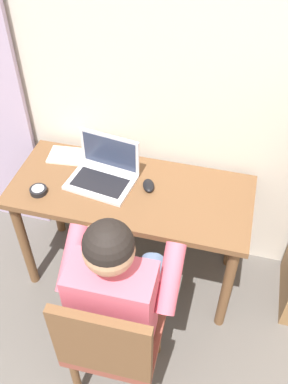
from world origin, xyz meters
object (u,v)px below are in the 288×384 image
object	(u,v)px
chair	(111,341)
computer_mouse	(149,186)
notebook_pad	(67,156)
desk_clock	(38,190)
desk	(131,204)
person_seated	(121,285)
laptop	(104,172)

from	to	relation	value
chair	computer_mouse	xyz separation A→B (m)	(-0.02, 0.75, 0.27)
chair	notebook_pad	size ratio (longest dim) A/B	4.10
chair	desk_clock	bearing A→B (deg)	134.76
notebook_pad	desk	bearing A→B (deg)	-28.07
notebook_pad	desk_clock	bearing A→B (deg)	-102.63
desk	person_seated	bearing A→B (deg)	-78.85
desk_clock	notebook_pad	world-z (taller)	desk_clock
laptop	notebook_pad	bearing A→B (deg)	154.59
computer_mouse	desk_clock	bearing A→B (deg)	178.18
laptop	desk_clock	bearing A→B (deg)	-147.93
laptop	notebook_pad	distance (m)	0.30
laptop	notebook_pad	xyz separation A→B (m)	(-0.26, 0.13, -0.05)
computer_mouse	notebook_pad	xyz separation A→B (m)	(-0.51, 0.13, -0.01)
desk	computer_mouse	xyz separation A→B (m)	(0.09, 0.04, 0.13)
desk	chair	size ratio (longest dim) A/B	1.49
chair	person_seated	xyz separation A→B (m)	(-0.00, 0.18, 0.18)
laptop	computer_mouse	xyz separation A→B (m)	(0.25, -0.01, -0.04)
laptop	person_seated	bearing A→B (deg)	-65.42
notebook_pad	chair	bearing A→B (deg)	-65.18
desk	notebook_pad	distance (m)	0.47
desk	chair	world-z (taller)	chair
desk	person_seated	xyz separation A→B (m)	(0.11, -0.53, 0.04)
person_seated	notebook_pad	bearing A→B (deg)	126.91
desk	person_seated	size ratio (longest dim) A/B	1.09
person_seated	chair	bearing A→B (deg)	-89.04
person_seated	desk_clock	xyz separation A→B (m)	(-0.57, 0.39, 0.09)
person_seated	laptop	size ratio (longest dim) A/B	3.16
person_seated	laptop	world-z (taller)	person_seated
person_seated	computer_mouse	world-z (taller)	person_seated
desk	computer_mouse	distance (m)	0.16
desk_clock	notebook_pad	size ratio (longest dim) A/B	0.43
person_seated	computer_mouse	xyz separation A→B (m)	(-0.02, 0.57, 0.09)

